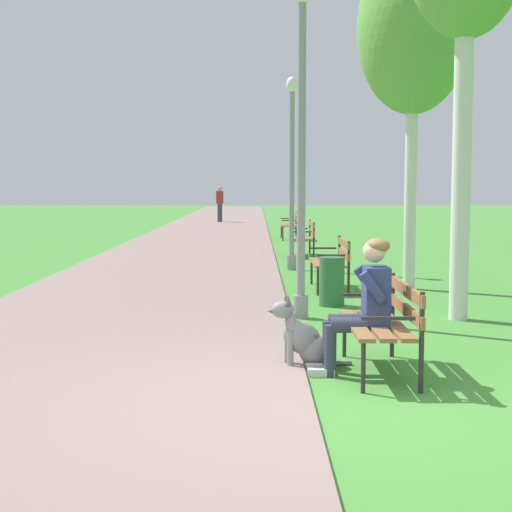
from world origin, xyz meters
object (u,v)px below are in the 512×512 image
Objects in this scene: litter_bin at (328,281)px; park_bench_near at (382,318)px; birch_tree_third at (410,31)px; pedestrian_distant at (216,204)px; park_bench_furthest at (288,223)px; dog_grey at (303,340)px; lamp_post_near at (298,146)px; park_bench_mid at (329,259)px; person_seated_on_near_bench at (360,300)px; lamp_post_mid at (288,171)px; park_bench_far at (301,235)px.

park_bench_near is at bearing -88.52° from litter_bin.
birch_tree_third reaches higher than pedestrian_distant.
park_bench_furthest is 2.14× the size of litter_bin.
dog_grey is 0.15× the size of birch_tree_third.
lamp_post_near reaches higher than dog_grey.
person_seated_on_near_bench reaches higher than park_bench_mid.
lamp_post_near reaches higher than park_bench_near.
park_bench_near is at bearing -86.92° from lamp_post_mid.
dog_grey is (-0.71, 0.24, -0.25)m from park_bench_near.
park_bench_near is 17.61m from park_bench_furthest.
dog_grey is at bearing -98.10° from park_bench_mid.
park_bench_mid is at bearing 76.02° from lamp_post_near.
park_bench_far and park_bench_furthest have the same top height.
park_bench_mid is 5.77m from person_seated_on_near_bench.
park_bench_near is 1.81× the size of dog_grey.
pedestrian_distant is at bearing 94.99° from lamp_post_near.
park_bench_far is 1.20× the size of person_seated_on_near_bench.
birch_tree_third reaches higher than park_bench_furthest.
person_seated_on_near_bench is at bearing -82.37° from lamp_post_near.
park_bench_far is at bearing 90.09° from park_bench_near.
birch_tree_third reaches higher than park_bench_mid.
lamp_post_mid reaches higher than park_bench_far.
park_bench_mid is 11.87m from park_bench_furthest.
park_bench_mid is 3.32m from lamp_post_near.
person_seated_on_near_bench is 28.60m from pedestrian_distant.
lamp_post_near is at bearing -91.40° from lamp_post_mid.
lamp_post_mid reaches higher than park_bench_near.
lamp_post_near is at bearing 97.63° from person_seated_on_near_bench.
lamp_post_near is (-0.69, -2.76, 1.71)m from park_bench_mid.
litter_bin is at bearing -90.16° from park_bench_furthest.
lamp_post_mid reaches higher than pedestrian_distant.
dog_grey is at bearing 152.42° from person_seated_on_near_bench.
park_bench_mid is 3.90m from birch_tree_third.
lamp_post_mid is at bearing -83.16° from pedestrian_distant.
park_bench_far is at bearing 102.94° from birch_tree_third.
lamp_post_mid is 19.90m from pedestrian_distant.
lamp_post_mid reaches higher than park_bench_mid.
birch_tree_third is 3.39× the size of pedestrian_distant.
birch_tree_third is 23.25m from pedestrian_distant.
park_bench_mid is at bearing 84.03° from litter_bin.
park_bench_furthest is at bearing 87.89° from dog_grey.
park_bench_mid is 0.35× the size of lamp_post_near.
person_seated_on_near_bench is 1.79× the size of litter_bin.
park_bench_far is 0.27× the size of birch_tree_third.
pedestrian_distant reaches higher than dog_grey.
park_bench_far is at bearing 86.60° from dog_grey.
park_bench_mid is at bearing -176.00° from birch_tree_third.
park_bench_near is 28.60m from pedestrian_distant.
person_seated_on_near_bench is 3.40m from lamp_post_near.
park_bench_near is 2.14× the size of litter_bin.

